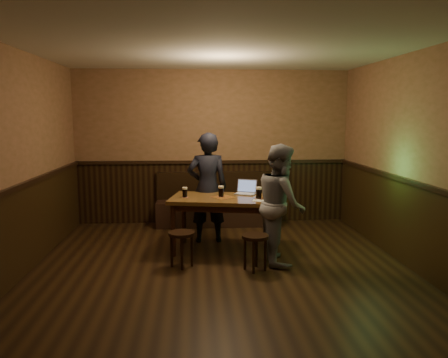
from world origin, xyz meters
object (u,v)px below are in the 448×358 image
Objects in this scene: stool_left at (182,239)px; pint_left at (185,192)px; bench at (217,208)px; pint_right at (259,193)px; stool_right at (255,242)px; person_suit at (207,188)px; laptop at (246,190)px; person_grey at (281,204)px; pub_table at (223,204)px; pint_mid at (221,191)px.

pint_left reaches higher than stool_left.
pint_right reaches higher than bench.
person_suit is at bearing 112.80° from stool_right.
laptop is at bearing 43.07° from stool_left.
stool_right is (0.95, -0.20, -0.00)m from stool_left.
person_suit is 1.40m from person_grey.
pint_right is at bearing 33.60° from person_grey.
pint_left is 0.40× the size of laptop.
person_suit is at bearing 42.22° from person_grey.
bench is at bearing 98.39° from stool_right.
person_grey is (1.30, -0.55, -0.07)m from pint_left.
person_grey is at bearing 5.38° from stool_left.
pint_left is (-0.55, -1.54, 0.57)m from bench.
pint_right is (0.50, -0.16, 0.19)m from pub_table.
bench is 1.61m from pub_table.
laptop is (-0.14, 0.40, -0.03)m from pint_right.
stool_right is (0.36, -0.85, -0.32)m from pub_table.
pint_left is (-0.91, 0.87, 0.50)m from stool_right.
bench is 12.78× the size of pint_right.
pint_right is at bearing 78.35° from stool_right.
pint_right is at bearing -6.81° from pub_table.
bench is at bearing 106.09° from pint_right.
bench is 1.73m from pint_left.
bench is 1.37× the size of person_grey.
pint_left is at bearing -143.65° from laptop.
pub_table reaches higher than stool_right.
laptop is at bearing 25.83° from person_grey.
pub_table is at bearing -90.00° from bench.
person_grey reaches higher than pub_table.
stool_right is 1.08m from pint_mid.
pub_table is at bearing 112.77° from stool_right.
person_grey is at bearing -55.61° from pint_right.
pint_mid is 0.10× the size of person_grey.
laptop is (0.95, 0.89, 0.48)m from stool_left.
laptop is at bearing 13.38° from pint_left.
pint_mid is 0.09× the size of person_suit.
pint_right is at bearing 24.18° from stool_left.
pub_table is 0.19m from pint_mid.
pint_left is 0.94m from laptop.
stool_left is 1.26× the size of laptop.
person_grey is (0.39, 0.32, 0.43)m from stool_right.
person_suit is (-0.21, -1.06, 0.55)m from bench.
stool_right is 0.87m from pint_right.
stool_right is 0.29× the size of person_grey.
laptop is 0.22× the size of person_suit.
stool_left is 1.00× the size of stool_right.
pint_left reaches higher than pub_table.
pint_right is 0.97m from person_suit.
pint_right is (0.50, -1.72, 0.58)m from bench.
pint_mid is at bearing -91.05° from bench.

